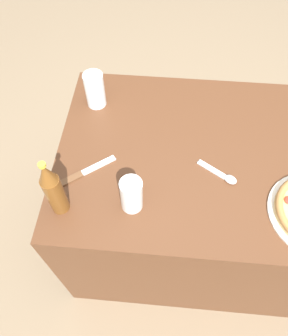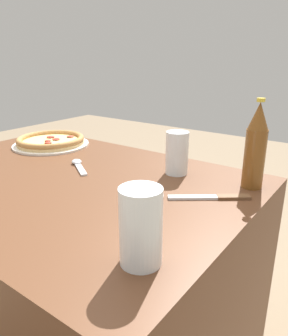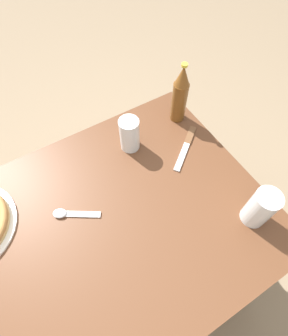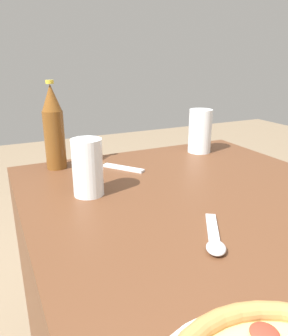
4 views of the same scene
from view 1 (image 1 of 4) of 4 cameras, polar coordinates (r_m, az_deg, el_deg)
ground_plane at (r=1.91m, az=7.73°, el=-11.09°), size 8.00×8.00×0.00m
table at (r=1.57m, az=9.31°, el=-5.75°), size 1.15×0.81×0.77m
glass_mango_juice at (r=1.05m, az=-2.19°, el=-4.76°), size 0.07×0.07×0.14m
glass_lemonade at (r=1.35m, az=-8.53°, el=13.18°), size 0.08×0.08×0.15m
beer_bottle at (r=1.04m, az=-15.58°, el=-3.51°), size 0.06×0.06×0.26m
knife at (r=1.19m, az=-10.23°, el=-0.70°), size 0.19×0.15×0.01m
spoon at (r=1.19m, az=13.73°, el=-1.33°), size 0.14×0.11×0.02m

